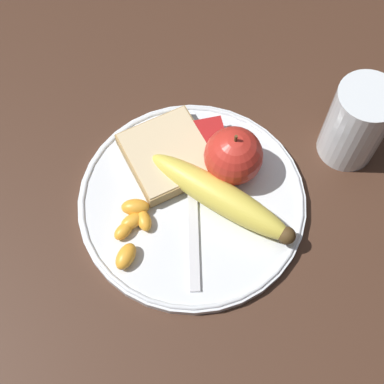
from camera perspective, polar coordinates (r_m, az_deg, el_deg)
ground_plane at (r=0.66m, az=0.00°, el=-1.21°), size 3.00×3.00×0.00m
plate at (r=0.66m, az=0.00°, el=-0.92°), size 0.28×0.28×0.01m
juice_glass at (r=0.68m, az=17.06°, el=6.85°), size 0.07×0.07×0.11m
apple at (r=0.64m, az=4.44°, el=3.85°), size 0.07×0.07×0.08m
banana at (r=0.63m, az=3.14°, el=-0.54°), size 0.17×0.16×0.04m
bread_slice at (r=0.67m, az=-2.56°, el=3.96°), size 0.13×0.12×0.02m
fork at (r=0.65m, az=0.04°, el=-0.58°), size 0.20×0.06×0.00m
jam_packet at (r=0.68m, az=1.88°, el=5.70°), size 0.05×0.04×0.02m
orange_segment_0 at (r=0.63m, az=-5.12°, el=-3.06°), size 0.03×0.02×0.02m
orange_segment_1 at (r=0.64m, az=-6.41°, el=-3.14°), size 0.02×0.03×0.02m
orange_segment_2 at (r=0.63m, az=-7.32°, el=-4.13°), size 0.03×0.03×0.01m
orange_segment_3 at (r=0.64m, az=-5.99°, el=-1.99°), size 0.03×0.04×0.02m
orange_segment_4 at (r=0.62m, az=-7.07°, el=-6.83°), size 0.04×0.04×0.02m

